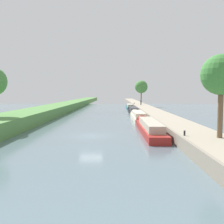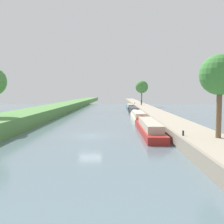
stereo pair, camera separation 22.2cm
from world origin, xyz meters
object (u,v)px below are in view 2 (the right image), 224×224
(narrowboat_red, at_px, (148,127))
(narrowboat_cream, at_px, (138,116))
(mooring_bollard_near, at_px, (183,133))
(person_walking, at_px, (141,102))
(mooring_bollard_far, at_px, (135,103))
(narrowboat_black, at_px, (133,110))
(narrowboat_teal, at_px, (130,107))

(narrowboat_red, xyz_separation_m, narrowboat_cream, (-0.01, 15.81, -0.04))
(narrowboat_cream, xyz_separation_m, mooring_bollard_near, (1.96, -24.84, 0.72))
(person_walking, height_order, mooring_bollard_far, person_walking)
(narrowboat_black, bearing_deg, narrowboat_teal, 89.92)
(narrowboat_teal, bearing_deg, narrowboat_red, -90.22)
(narrowboat_red, xyz_separation_m, narrowboat_black, (0.16, 31.44, -0.10))
(mooring_bollard_far, bearing_deg, person_walking, -78.57)
(narrowboat_cream, height_order, mooring_bollard_near, mooring_bollard_near)
(narrowboat_red, xyz_separation_m, person_walking, (3.40, 45.71, 1.32))
(mooring_bollard_near, xyz_separation_m, mooring_bollard_far, (0.00, 61.92, 0.00))
(narrowboat_black, height_order, mooring_bollard_near, mooring_bollard_near)
(narrowboat_red, xyz_separation_m, mooring_bollard_far, (1.95, 52.89, 0.67))
(narrowboat_cream, relative_size, person_walking, 9.04)
(narrowboat_teal, distance_m, mooring_bollard_far, 6.04)
(narrowboat_black, bearing_deg, narrowboat_red, -90.30)
(narrowboat_red, distance_m, mooring_bollard_far, 52.93)
(person_walking, bearing_deg, narrowboat_cream, -96.50)
(narrowboat_black, xyz_separation_m, person_walking, (3.24, 14.27, 1.43))
(narrowboat_red, distance_m, mooring_bollard_near, 9.27)
(narrowboat_black, bearing_deg, mooring_bollard_far, 85.24)
(mooring_bollard_far, bearing_deg, narrowboat_teal, -107.13)
(narrowboat_red, xyz_separation_m, narrowboat_teal, (0.18, 47.17, -0.09))
(narrowboat_red, height_order, mooring_bollard_near, narrowboat_red)
(mooring_bollard_far, bearing_deg, narrowboat_cream, -93.02)
(narrowboat_cream, distance_m, mooring_bollard_far, 37.14)
(narrowboat_red, relative_size, narrowboat_cream, 1.10)
(narrowboat_red, height_order, narrowboat_teal, narrowboat_red)
(mooring_bollard_near, bearing_deg, mooring_bollard_far, 90.00)
(person_walking, xyz_separation_m, mooring_bollard_near, (-1.45, -54.75, -0.65))
(narrowboat_cream, relative_size, narrowboat_teal, 1.13)
(narrowboat_red, relative_size, mooring_bollard_near, 36.54)
(narrowboat_black, distance_m, narrowboat_teal, 15.73)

